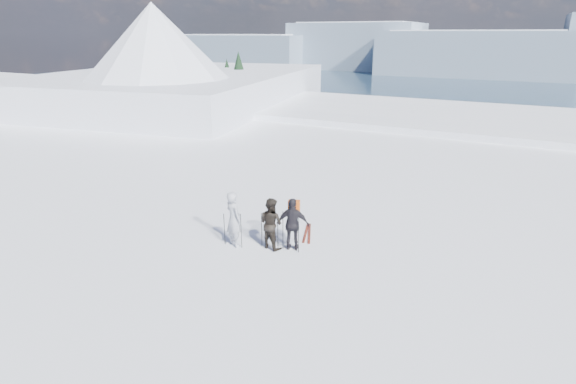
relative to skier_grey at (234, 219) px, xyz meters
name	(u,v)px	position (x,y,z in m)	size (l,w,h in m)	color
lake_basin	(443,191)	(3.04, 28.50, -7.48)	(820.00, 820.00, 71.62)	white
far_mountain_range	(563,50)	(32.64, 453.29, -8.18)	(770.00, 110.00, 53.00)	slate
near_ridge	(199,131)	(-23.52, 27.84, -4.47)	(31.37, 35.68, 25.62)	white
skier_grey	(234,219)	(0.00, 0.00, 0.00)	(0.72, 0.47, 1.97)	#999DA7
skier_dark	(271,223)	(1.21, 0.44, -0.09)	(0.87, 0.68, 1.79)	black
skier_pack	(293,224)	(1.94, 0.65, -0.07)	(1.07, 0.45, 1.83)	black
backpack	(294,189)	(1.85, 0.89, 1.11)	(0.39, 0.22, 0.54)	#DD5614
ski_poles	(265,231)	(1.08, 0.27, -0.35)	(2.57, 0.65, 1.37)	black
skis_loose	(308,233)	(1.85, 2.03, -0.97)	(0.84, 1.64, 0.03)	black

